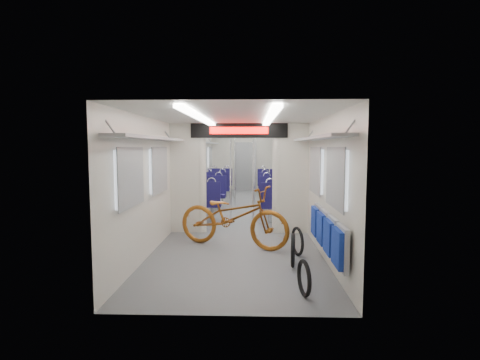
% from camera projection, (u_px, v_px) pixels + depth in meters
% --- Properties ---
extents(carriage, '(12.00, 12.02, 2.31)m').
position_uv_depth(carriage, '(241.00, 159.00, 9.60)').
color(carriage, '#515456').
rests_on(carriage, ground).
extents(bicycle, '(2.25, 1.47, 1.12)m').
position_uv_depth(bicycle, '(233.00, 216.00, 6.78)').
color(bicycle, brown).
rests_on(bicycle, ground).
extents(flip_bench, '(0.12, 2.13, 0.54)m').
position_uv_depth(flip_bench, '(327.00, 232.00, 5.41)').
color(flip_bench, gray).
rests_on(flip_bench, carriage).
extents(bike_hoop_a, '(0.13, 0.46, 0.46)m').
position_uv_depth(bike_hoop_a, '(304.00, 280.00, 4.54)').
color(bike_hoop_a, black).
rests_on(bike_hoop_a, ground).
extents(bike_hoop_b, '(0.13, 0.52, 0.52)m').
position_uv_depth(bike_hoop_b, '(293.00, 252.00, 5.64)').
color(bike_hoop_b, black).
rests_on(bike_hoop_b, ground).
extents(bike_hoop_c, '(0.18, 0.49, 0.49)m').
position_uv_depth(bike_hoop_c, '(297.00, 243.00, 6.24)').
color(bike_hoop_c, black).
rests_on(bike_hoop_c, ground).
extents(seat_bay_near_left, '(0.90, 2.02, 1.08)m').
position_uv_depth(seat_bay_near_left, '(207.00, 195.00, 9.99)').
color(seat_bay_near_left, '#120D3A').
rests_on(seat_bay_near_left, ground).
extents(seat_bay_near_right, '(0.90, 2.02, 1.08)m').
position_uv_depth(seat_bay_near_right, '(277.00, 196.00, 9.80)').
color(seat_bay_near_right, '#120D3A').
rests_on(seat_bay_near_right, ground).
extents(seat_bay_far_left, '(0.91, 2.07, 1.10)m').
position_uv_depth(seat_bay_far_left, '(218.00, 183.00, 13.32)').
color(seat_bay_far_left, '#120D3A').
rests_on(seat_bay_far_left, ground).
extents(seat_bay_far_right, '(0.90, 2.00, 1.08)m').
position_uv_depth(seat_bay_far_right, '(271.00, 183.00, 13.31)').
color(seat_bay_far_right, '#120D3A').
rests_on(seat_bay_far_right, ground).
extents(stanchion_near_left, '(0.04, 0.04, 2.30)m').
position_uv_depth(stanchion_near_left, '(231.00, 175.00, 8.69)').
color(stanchion_near_left, silver).
rests_on(stanchion_near_left, ground).
extents(stanchion_near_right, '(0.04, 0.04, 2.30)m').
position_uv_depth(stanchion_near_right, '(253.00, 176.00, 8.41)').
color(stanchion_near_right, silver).
rests_on(stanchion_near_right, ground).
extents(stanchion_far_left, '(0.04, 0.04, 2.30)m').
position_uv_depth(stanchion_far_left, '(235.00, 169.00, 11.45)').
color(stanchion_far_left, silver).
rests_on(stanchion_far_left, ground).
extents(stanchion_far_right, '(0.05, 0.05, 2.30)m').
position_uv_depth(stanchion_far_right, '(255.00, 168.00, 11.58)').
color(stanchion_far_right, silver).
rests_on(stanchion_far_right, ground).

